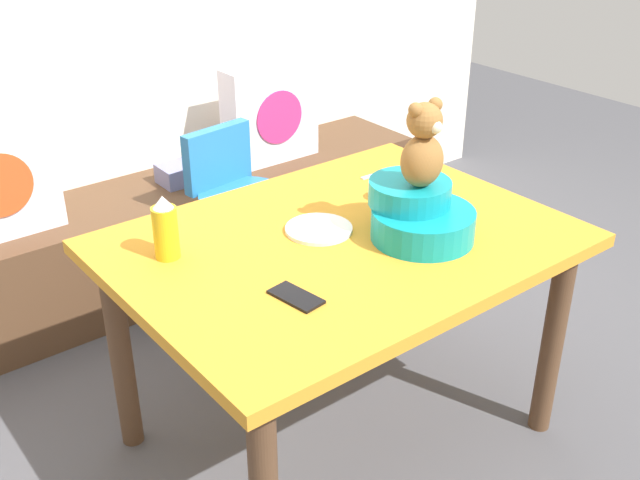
{
  "coord_description": "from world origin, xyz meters",
  "views": [
    {
      "loc": [
        -1.27,
        -1.51,
        1.77
      ],
      "look_at": [
        0.0,
        0.1,
        0.69
      ],
      "focal_mm": 42.85,
      "sensor_mm": 36.0,
      "label": 1
    }
  ],
  "objects_px": {
    "ketchup_bottle": "(165,229)",
    "cell_phone": "(296,297)",
    "teddy_bear": "(423,146)",
    "book_stack": "(183,173)",
    "highchair": "(240,201)",
    "dining_table": "(341,267)",
    "infant_seat_teal": "(418,214)",
    "pillow_floral_right": "(270,113)",
    "dinner_plate_near": "(319,229)",
    "coffee_mug": "(401,189)"
  },
  "relations": [
    {
      "from": "dinner_plate_near",
      "to": "cell_phone",
      "type": "distance_m",
      "value": 0.38
    },
    {
      "from": "book_stack",
      "to": "teddy_bear",
      "type": "bearing_deg",
      "value": -88.36
    },
    {
      "from": "pillow_floral_right",
      "to": "book_stack",
      "type": "xyz_separation_m",
      "value": [
        -0.45,
        0.02,
        -0.18
      ]
    },
    {
      "from": "ketchup_bottle",
      "to": "coffee_mug",
      "type": "height_order",
      "value": "ketchup_bottle"
    },
    {
      "from": "coffee_mug",
      "to": "ketchup_bottle",
      "type": "bearing_deg",
      "value": 169.7
    },
    {
      "from": "book_stack",
      "to": "dinner_plate_near",
      "type": "distance_m",
      "value": 1.2
    },
    {
      "from": "highchair",
      "to": "infant_seat_teal",
      "type": "distance_m",
      "value": 0.97
    },
    {
      "from": "book_stack",
      "to": "infant_seat_teal",
      "type": "xyz_separation_m",
      "value": [
        0.04,
        -1.36,
        0.31
      ]
    },
    {
      "from": "pillow_floral_right",
      "to": "infant_seat_teal",
      "type": "bearing_deg",
      "value": -106.99
    },
    {
      "from": "coffee_mug",
      "to": "dinner_plate_near",
      "type": "distance_m",
      "value": 0.33
    },
    {
      "from": "pillow_floral_right",
      "to": "ketchup_bottle",
      "type": "distance_m",
      "value": 1.46
    },
    {
      "from": "infant_seat_teal",
      "to": "cell_phone",
      "type": "distance_m",
      "value": 0.49
    },
    {
      "from": "highchair",
      "to": "teddy_bear",
      "type": "height_order",
      "value": "teddy_bear"
    },
    {
      "from": "highchair",
      "to": "infant_seat_teal",
      "type": "relative_size",
      "value": 2.39
    },
    {
      "from": "book_stack",
      "to": "ketchup_bottle",
      "type": "xyz_separation_m",
      "value": [
        -0.59,
        -1.03,
        0.33
      ]
    },
    {
      "from": "teddy_bear",
      "to": "dining_table",
      "type": "bearing_deg",
      "value": 144.48
    },
    {
      "from": "ketchup_bottle",
      "to": "cell_phone",
      "type": "distance_m",
      "value": 0.43
    },
    {
      "from": "highchair",
      "to": "ketchup_bottle",
      "type": "distance_m",
      "value": 0.9
    },
    {
      "from": "pillow_floral_right",
      "to": "book_stack",
      "type": "relative_size",
      "value": 2.2
    },
    {
      "from": "dining_table",
      "to": "infant_seat_teal",
      "type": "bearing_deg",
      "value": -35.41
    },
    {
      "from": "highchair",
      "to": "ketchup_bottle",
      "type": "relative_size",
      "value": 4.27
    },
    {
      "from": "highchair",
      "to": "coffee_mug",
      "type": "height_order",
      "value": "coffee_mug"
    },
    {
      "from": "coffee_mug",
      "to": "cell_phone",
      "type": "relative_size",
      "value": 0.83
    },
    {
      "from": "pillow_floral_right",
      "to": "infant_seat_teal",
      "type": "xyz_separation_m",
      "value": [
        -0.41,
        -1.34,
        0.13
      ]
    },
    {
      "from": "pillow_floral_right",
      "to": "ketchup_bottle",
      "type": "relative_size",
      "value": 2.38
    },
    {
      "from": "infant_seat_teal",
      "to": "teddy_bear",
      "type": "bearing_deg",
      "value": -90.0
    },
    {
      "from": "book_stack",
      "to": "highchair",
      "type": "distance_m",
      "value": 0.44
    },
    {
      "from": "dining_table",
      "to": "ketchup_bottle",
      "type": "height_order",
      "value": "ketchup_bottle"
    },
    {
      "from": "ketchup_bottle",
      "to": "cell_phone",
      "type": "height_order",
      "value": "ketchup_bottle"
    },
    {
      "from": "book_stack",
      "to": "dinner_plate_near",
      "type": "height_order",
      "value": "dinner_plate_near"
    },
    {
      "from": "pillow_floral_right",
      "to": "dining_table",
      "type": "height_order",
      "value": "pillow_floral_right"
    },
    {
      "from": "pillow_floral_right",
      "to": "highchair",
      "type": "xyz_separation_m",
      "value": [
        -0.44,
        -0.42,
        -0.16
      ]
    },
    {
      "from": "ketchup_bottle",
      "to": "coffee_mug",
      "type": "bearing_deg",
      "value": -10.3
    },
    {
      "from": "ketchup_bottle",
      "to": "dinner_plate_near",
      "type": "distance_m",
      "value": 0.45
    },
    {
      "from": "dinner_plate_near",
      "to": "cell_phone",
      "type": "bearing_deg",
      "value": -136.92
    },
    {
      "from": "dining_table",
      "to": "dinner_plate_near",
      "type": "distance_m",
      "value": 0.13
    },
    {
      "from": "pillow_floral_right",
      "to": "book_stack",
      "type": "bearing_deg",
      "value": 177.33
    },
    {
      "from": "pillow_floral_right",
      "to": "teddy_bear",
      "type": "height_order",
      "value": "teddy_bear"
    },
    {
      "from": "pillow_floral_right",
      "to": "dinner_plate_near",
      "type": "relative_size",
      "value": 2.2
    },
    {
      "from": "teddy_bear",
      "to": "book_stack",
      "type": "bearing_deg",
      "value": 91.64
    },
    {
      "from": "book_stack",
      "to": "infant_seat_teal",
      "type": "height_order",
      "value": "infant_seat_teal"
    },
    {
      "from": "dining_table",
      "to": "highchair",
      "type": "distance_m",
      "value": 0.82
    },
    {
      "from": "book_stack",
      "to": "infant_seat_teal",
      "type": "bearing_deg",
      "value": -88.36
    },
    {
      "from": "dining_table",
      "to": "teddy_bear",
      "type": "relative_size",
      "value": 5.18
    },
    {
      "from": "pillow_floral_right",
      "to": "highchair",
      "type": "distance_m",
      "value": 0.62
    },
    {
      "from": "ketchup_bottle",
      "to": "coffee_mug",
      "type": "xyz_separation_m",
      "value": [
        0.75,
        -0.14,
        -0.04
      ]
    },
    {
      "from": "cell_phone",
      "to": "dinner_plate_near",
      "type": "bearing_deg",
      "value": 34.67
    },
    {
      "from": "dining_table",
      "to": "highchair",
      "type": "relative_size",
      "value": 1.64
    },
    {
      "from": "coffee_mug",
      "to": "cell_phone",
      "type": "height_order",
      "value": "coffee_mug"
    },
    {
      "from": "book_stack",
      "to": "dinner_plate_near",
      "type": "bearing_deg",
      "value": -98.23
    }
  ]
}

